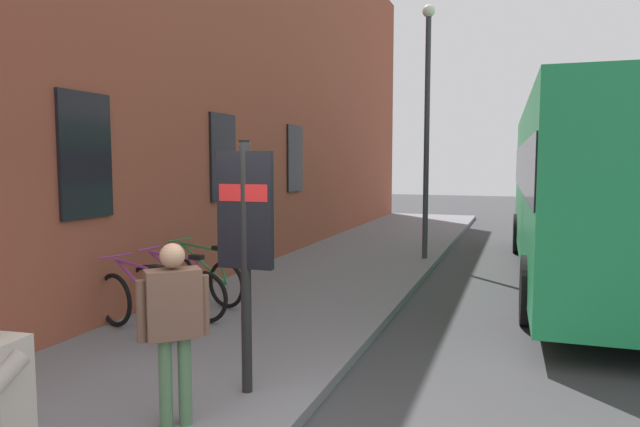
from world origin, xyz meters
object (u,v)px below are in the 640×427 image
bicycle_nearest_sign (139,304)px  bicycle_far_end (176,291)px  city_bus (592,183)px  street_lamp (427,112)px  pedestrian_crossing_street (174,315)px  bicycle_end_of_row (202,278)px  transit_info_sign (245,226)px

bicycle_nearest_sign → bicycle_far_end: (0.77, -0.04, 0.00)m
city_bus → street_lamp: bearing=72.9°
bicycle_far_end → pedestrian_crossing_street: size_ratio=1.14×
bicycle_far_end → city_bus: size_ratio=0.17×
bicycle_end_of_row → pedestrian_crossing_street: pedestrian_crossing_street is taller
bicycle_nearest_sign → bicycle_end_of_row: same height
transit_info_sign → pedestrian_crossing_street: bearing=164.2°
bicycle_nearest_sign → city_bus: (5.93, -5.81, 1.41)m
street_lamp → city_bus: bearing=-107.1°
bicycle_nearest_sign → transit_info_sign: bearing=-118.9°
street_lamp → pedestrian_crossing_street: bearing=176.1°
bicycle_nearest_sign → street_lamp: (6.94, -2.51, 2.92)m
city_bus → bicycle_end_of_row: bearing=126.0°
bicycle_end_of_row → pedestrian_crossing_street: 4.20m
street_lamp → bicycle_end_of_row: bearing=153.9°
bicycle_far_end → transit_info_sign: size_ratio=0.74×
pedestrian_crossing_street → street_lamp: (8.96, -0.61, 2.37)m
bicycle_end_of_row → city_bus: size_ratio=0.16×
bicycle_nearest_sign → pedestrian_crossing_street: pedestrian_crossing_street is taller
street_lamp → bicycle_far_end: bearing=158.1°
bicycle_nearest_sign → transit_info_sign: (-1.18, -2.14, 1.21)m
transit_info_sign → city_bus: 8.01m
bicycle_nearest_sign → bicycle_end_of_row: bearing=2.9°
transit_info_sign → street_lamp: size_ratio=0.43×
bicycle_end_of_row → transit_info_sign: transit_info_sign is taller
bicycle_end_of_row → pedestrian_crossing_street: bearing=-151.5°
pedestrian_crossing_street → bicycle_far_end: bearing=33.8°
bicycle_end_of_row → transit_info_sign: bearing=-141.8°
city_bus → pedestrian_crossing_street: bearing=153.8°
bicycle_nearest_sign → transit_info_sign: size_ratio=0.71×
bicycle_end_of_row → city_bus: 7.43m
bicycle_nearest_sign → city_bus: bearing=-44.4°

